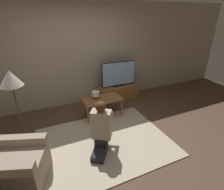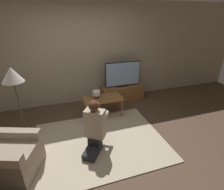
{
  "view_description": "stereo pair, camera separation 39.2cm",
  "coord_description": "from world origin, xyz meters",
  "px_view_note": "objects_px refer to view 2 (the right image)",
  "views": [
    {
      "loc": [
        -0.99,
        -2.52,
        2.26
      ],
      "look_at": [
        0.48,
        0.72,
        0.62
      ],
      "focal_mm": 28.0,
      "sensor_mm": 36.0,
      "label": 1
    },
    {
      "loc": [
        -0.62,
        -2.66,
        2.26
      ],
      "look_at": [
        0.48,
        0.72,
        0.62
      ],
      "focal_mm": 28.0,
      "sensor_mm": 36.0,
      "label": 2
    }
  ],
  "objects_px": {
    "tv": "(123,74)",
    "person_kneeling": "(95,126)",
    "floor_lamp": "(13,79)",
    "table_lamp": "(96,93)",
    "coffee_table": "(103,100)",
    "armchair": "(3,157)"
  },
  "relations": [
    {
      "from": "tv",
      "to": "person_kneeling",
      "type": "xyz_separation_m",
      "value": [
        -1.2,
        -1.75,
        -0.29
      ]
    },
    {
      "from": "floor_lamp",
      "to": "table_lamp",
      "type": "bearing_deg",
      "value": 9.38
    },
    {
      "from": "tv",
      "to": "floor_lamp",
      "type": "relative_size",
      "value": 0.69
    },
    {
      "from": "tv",
      "to": "table_lamp",
      "type": "height_order",
      "value": "tv"
    },
    {
      "from": "coffee_table",
      "to": "person_kneeling",
      "type": "height_order",
      "value": "person_kneeling"
    },
    {
      "from": "tv",
      "to": "coffee_table",
      "type": "height_order",
      "value": "tv"
    },
    {
      "from": "floor_lamp",
      "to": "armchair",
      "type": "bearing_deg",
      "value": -99.55
    },
    {
      "from": "armchair",
      "to": "table_lamp",
      "type": "height_order",
      "value": "armchair"
    },
    {
      "from": "tv",
      "to": "person_kneeling",
      "type": "height_order",
      "value": "tv"
    },
    {
      "from": "coffee_table",
      "to": "armchair",
      "type": "relative_size",
      "value": 0.85
    },
    {
      "from": "tv",
      "to": "table_lamp",
      "type": "relative_size",
      "value": 5.48
    },
    {
      "from": "tv",
      "to": "floor_lamp",
      "type": "distance_m",
      "value": 2.66
    },
    {
      "from": "coffee_table",
      "to": "person_kneeling",
      "type": "bearing_deg",
      "value": -112.2
    },
    {
      "from": "coffee_table",
      "to": "table_lamp",
      "type": "height_order",
      "value": "table_lamp"
    },
    {
      "from": "tv",
      "to": "table_lamp",
      "type": "bearing_deg",
      "value": -146.21
    },
    {
      "from": "person_kneeling",
      "to": "coffee_table",
      "type": "bearing_deg",
      "value": -77.67
    },
    {
      "from": "tv",
      "to": "person_kneeling",
      "type": "distance_m",
      "value": 2.14
    },
    {
      "from": "tv",
      "to": "armchair",
      "type": "relative_size",
      "value": 0.92
    },
    {
      "from": "person_kneeling",
      "to": "armchair",
      "type": "bearing_deg",
      "value": 38.24
    },
    {
      "from": "floor_lamp",
      "to": "person_kneeling",
      "type": "distance_m",
      "value": 1.72
    },
    {
      "from": "floor_lamp",
      "to": "armchair",
      "type": "distance_m",
      "value": 1.34
    },
    {
      "from": "person_kneeling",
      "to": "table_lamp",
      "type": "relative_size",
      "value": 5.37
    }
  ]
}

